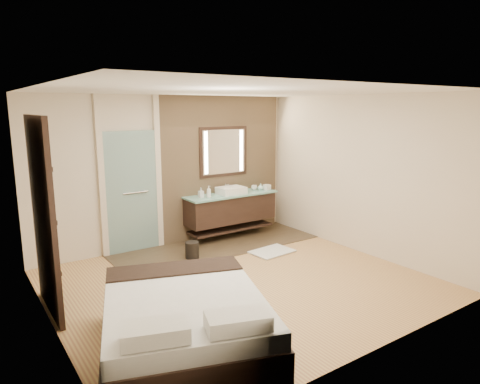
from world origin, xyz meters
TOP-DOWN VIEW (x-y plane):
  - floor at (0.00, 0.00)m, footprint 5.00×5.00m
  - tile_strip at (0.60, 1.60)m, footprint 3.80×1.30m
  - stone_wall at (1.10, 2.21)m, footprint 2.60×0.08m
  - vanity at (1.10, 1.92)m, footprint 1.85×0.55m
  - mirror_unit at (1.10, 2.16)m, footprint 1.06×0.04m
  - frosted_door at (-0.75, 2.20)m, footprint 1.10×0.12m
  - shoji_partition at (-2.43, 0.60)m, footprint 0.06×1.20m
  - bed at (-1.48, -1.16)m, footprint 2.15×2.39m
  - bath_mat at (1.19, 0.75)m, footprint 0.76×0.56m
  - waste_bin at (-0.10, 1.27)m, footprint 0.27×0.27m
  - tissue_box at (1.92, 1.84)m, footprint 0.13×0.13m
  - soap_bottle_a at (0.58, 1.85)m, footprint 0.11×0.11m
  - soap_bottle_b at (0.45, 1.92)m, footprint 0.08×0.08m
  - soap_bottle_c at (1.79, 1.88)m, footprint 0.14×0.14m
  - cup at (1.71, 1.99)m, footprint 0.15×0.15m

SIDE VIEW (x-z plane):
  - floor at x=0.00m, z-range 0.00..0.00m
  - tile_strip at x=0.60m, z-range 0.00..0.01m
  - bath_mat at x=1.19m, z-range 0.01..0.03m
  - waste_bin at x=-0.10m, z-range 0.00..0.29m
  - bed at x=-1.48m, z-range -0.06..0.70m
  - vanity at x=1.10m, z-range 0.14..1.02m
  - cup at x=1.71m, z-range 0.86..0.95m
  - tissue_box at x=1.92m, z-range 0.86..0.97m
  - soap_bottle_c at x=1.79m, z-range 0.86..1.00m
  - soap_bottle_b at x=0.45m, z-range 0.86..1.05m
  - soap_bottle_a at x=0.58m, z-range 0.86..1.08m
  - frosted_door at x=-0.75m, z-range -0.21..2.49m
  - shoji_partition at x=-2.43m, z-range 0.01..2.41m
  - stone_wall at x=1.10m, z-range 0.00..2.70m
  - mirror_unit at x=1.10m, z-range 1.17..2.13m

